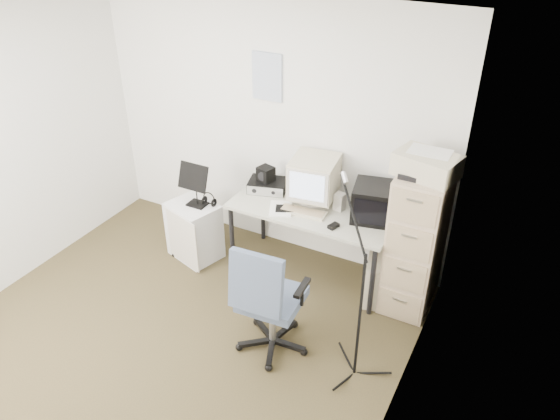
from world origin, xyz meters
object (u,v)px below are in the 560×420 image
at_px(side_cart, 194,231).
at_px(filing_cabinet, 416,241).
at_px(desk, 312,241).
at_px(office_chair, 272,296).

bearing_deg(side_cart, filing_cabinet, 25.35).
distance_m(desk, office_chair, 1.05).
bearing_deg(desk, filing_cabinet, 1.81).
height_order(filing_cabinet, desk, filing_cabinet).
relative_size(desk, side_cart, 2.57).
relative_size(filing_cabinet, office_chair, 1.27).
distance_m(desk, side_cart, 1.19).
bearing_deg(desk, side_cart, -166.33).
bearing_deg(office_chair, desk, 93.47).
bearing_deg(filing_cabinet, side_cart, -171.59).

